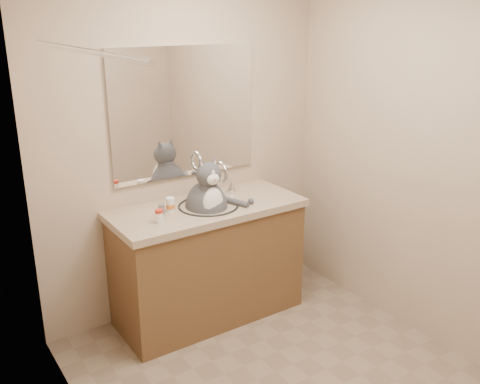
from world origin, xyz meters
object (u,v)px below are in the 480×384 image
object	(u,v)px
cat	(207,204)
pill_bottle_redcap	(159,216)
grey_canister	(161,210)
pill_bottle_orange	(170,205)

from	to	relation	value
cat	pill_bottle_redcap	bearing A→B (deg)	-164.63
cat	grey_canister	world-z (taller)	cat
pill_bottle_orange	grey_canister	bearing A→B (deg)	-174.40
cat	pill_bottle_redcap	xyz separation A→B (m)	(-0.40, -0.07, 0.02)
pill_bottle_orange	pill_bottle_redcap	bearing A→B (deg)	-137.62
cat	pill_bottle_redcap	world-z (taller)	cat
pill_bottle_redcap	grey_canister	xyz separation A→B (m)	(0.08, 0.13, -0.01)
cat	grey_canister	distance (m)	0.32
pill_bottle_redcap	grey_canister	bearing A→B (deg)	58.74
pill_bottle_redcap	pill_bottle_orange	world-z (taller)	pill_bottle_orange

